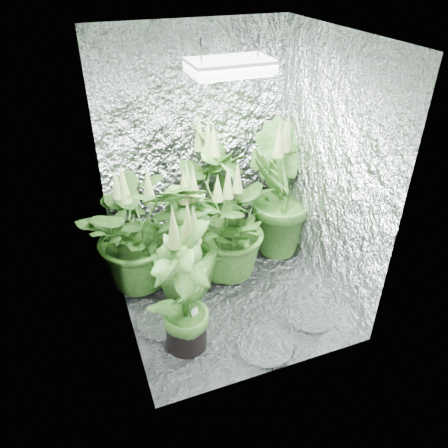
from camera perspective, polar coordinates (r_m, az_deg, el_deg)
ground at (r=3.64m, az=0.58°, el=-9.44°), size 1.60×1.60×0.00m
walls at (r=3.06m, az=0.69°, el=4.60°), size 1.62×1.62×2.00m
ceiling at (r=2.74m, az=0.84°, el=23.41°), size 1.60×1.60×0.01m
grow_lamp at (r=2.77m, az=0.81°, el=19.86°), size 0.50×0.30×0.22m
plant_a at (r=3.53m, az=-11.07°, el=-0.93°), size 0.93×0.93×1.10m
plant_b at (r=3.82m, az=-0.80°, el=3.99°), size 0.85×0.85×1.30m
plant_c at (r=3.87m, az=6.92°, el=4.00°), size 0.75×0.75×1.28m
plant_d at (r=3.40m, az=-5.41°, el=-2.16°), size 0.70×0.70×1.11m
plant_e at (r=3.55m, az=0.17°, el=-0.56°), size 1.04×1.04×1.04m
plant_f at (r=2.93m, az=-5.29°, el=-8.57°), size 0.65×0.65×1.12m
circulation_fan at (r=4.20m, az=5.26°, el=-0.63°), size 0.14×0.30×0.34m
plant_label at (r=3.07m, az=-3.79°, el=-11.67°), size 0.06×0.05×0.09m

